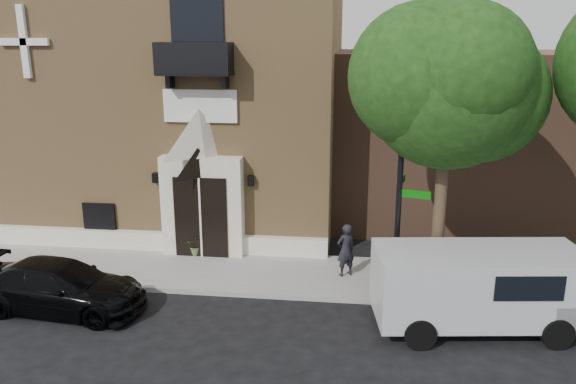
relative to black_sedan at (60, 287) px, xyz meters
name	(u,v)px	position (x,y,z in m)	size (l,w,h in m)	color
ground	(214,296)	(3.77, 1.26, -0.66)	(120.00, 120.00, 0.00)	black
sidewalk	(259,273)	(4.77, 2.76, -0.58)	(42.00, 3.00, 0.15)	gray
church	(186,97)	(0.78, 9.21, 3.98)	(12.20, 11.01, 9.30)	#AA8250
neighbour_building	(567,136)	(15.77, 10.26, 2.54)	(18.00, 8.00, 6.40)	brown
street_tree_left	(451,83)	(9.79, 1.60, 5.21)	(4.97, 4.38, 7.77)	#38281C
black_sedan	(60,287)	(0.00, 0.00, 0.00)	(1.84, 4.53, 1.32)	black
cargo_van	(486,286)	(10.77, 0.32, 0.47)	(5.18, 2.60, 2.02)	#B9BCBE
street_sign	(400,195)	(8.73, 1.71, 2.30)	(0.87, 1.00, 5.57)	black
fire_hydrant	(380,283)	(8.32, 1.54, -0.13)	(0.44, 0.35, 0.77)	#9C0813
dumpster	(454,276)	(10.28, 1.82, 0.06)	(1.80, 1.14, 1.12)	#0D3316
planter	(196,245)	(2.55, 3.84, -0.18)	(0.60, 0.52, 0.66)	#547230
pedestrian_near	(346,250)	(7.35, 2.79, 0.28)	(0.58, 0.38, 1.58)	black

